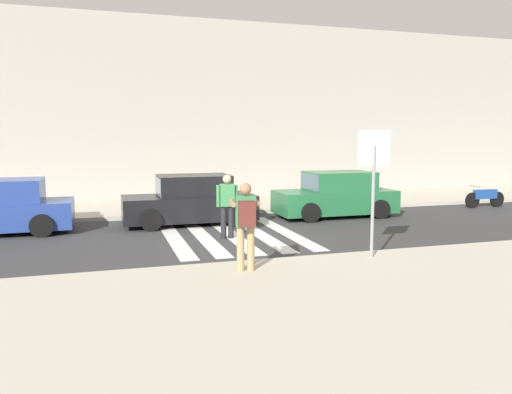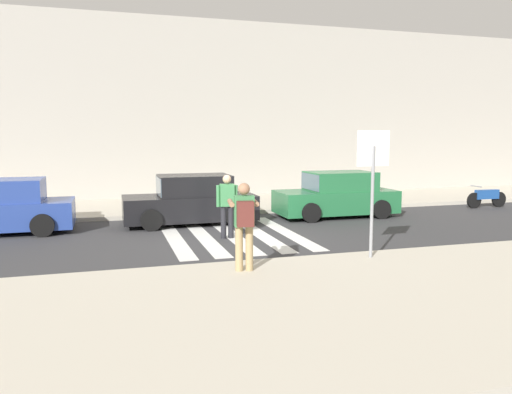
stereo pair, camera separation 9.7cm
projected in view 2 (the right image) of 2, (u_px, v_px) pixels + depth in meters
The scene contains 15 objects.
ground_plane at pixel (233, 236), 13.81m from camera, with size 120.00×120.00×0.00m, color #38383A.
sidewalk_near at pixel (328, 307), 7.91m from camera, with size 60.00×6.00×0.14m, color beige.
sidewalk_far at pixel (196, 205), 19.51m from camera, with size 60.00×4.80×0.14m, color beige.
building_facade_far at pixel (179, 112), 23.23m from camera, with size 56.00×4.00×7.74m, color #ADA89E.
crosswalk_stripe_0 at pixel (174, 238), 13.55m from camera, with size 0.44×5.20×0.01m, color silver.
crosswalk_stripe_1 at pixel (203, 236), 13.78m from camera, with size 0.44×5.20×0.01m, color silver.
crosswalk_stripe_2 at pixel (231, 235), 14.00m from camera, with size 0.44×5.20×0.01m, color silver.
crosswalk_stripe_3 at pixel (259, 233), 14.23m from camera, with size 0.44×5.20×0.01m, color silver.
crosswalk_stripe_4 at pixel (285, 232), 14.46m from camera, with size 0.44×5.20×0.01m, color silver.
stop_sign at pixel (373, 165), 10.61m from camera, with size 0.76×0.08×2.74m.
photographer_with_backpack at pixel (244, 219), 9.62m from camera, with size 0.67×0.90×1.72m.
pedestrian_crossing at pixel (227, 203), 13.45m from camera, with size 0.58×0.28×1.72m.
parked_car_black at pixel (191, 201), 15.69m from camera, with size 4.10×1.92×1.55m.
parked_car_green at pixel (337, 196), 17.12m from camera, with size 4.10×1.92×1.55m.
motorcycle at pixel (487, 197), 19.30m from camera, with size 1.76×0.60×0.87m.
Camera 2 is at (-3.28, -13.19, 2.76)m, focal length 35.00 mm.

